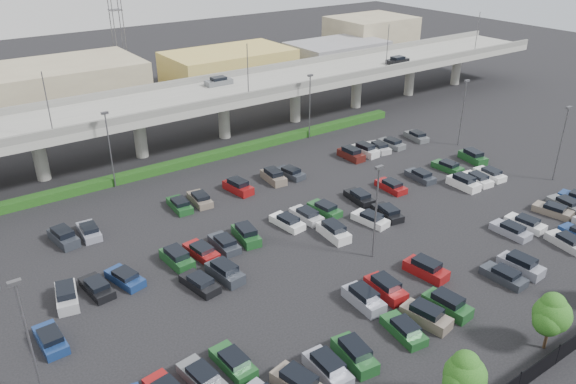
# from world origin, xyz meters

# --- Properties ---
(ground) EXTENTS (280.00, 280.00, 0.00)m
(ground) POSITION_xyz_m (0.00, 0.00, 0.00)
(ground) COLOR black
(overpass) EXTENTS (150.00, 13.00, 15.80)m
(overpass) POSITION_xyz_m (-0.25, 31.99, 6.97)
(overpass) COLOR gray
(overpass) RESTS_ON ground
(hedge) EXTENTS (66.00, 1.60, 1.10)m
(hedge) POSITION_xyz_m (0.00, 25.00, 0.55)
(hedge) COLOR #143C11
(hedge) RESTS_ON ground
(fence) EXTENTS (70.00, 0.10, 2.00)m
(fence) POSITION_xyz_m (-0.05, -28.00, 0.90)
(fence) COLOR black
(fence) RESTS_ON ground
(tree_row) EXTENTS (65.07, 3.66, 5.94)m
(tree_row) POSITION_xyz_m (0.70, -26.53, 3.52)
(tree_row) COLOR #332316
(tree_row) RESTS_ON ground
(parked_cars) EXTENTS (63.09, 36.66, 1.67)m
(parked_cars) POSITION_xyz_m (-0.50, -4.93, 0.63)
(parked_cars) COLOR #1C5023
(parked_cars) RESTS_ON ground
(light_poles) EXTENTS (66.90, 48.38, 10.30)m
(light_poles) POSITION_xyz_m (-4.13, 2.00, 6.24)
(light_poles) COLOR #4F4F54
(light_poles) RESTS_ON ground
(distant_buildings) EXTENTS (138.00, 24.00, 9.00)m
(distant_buildings) POSITION_xyz_m (12.38, 61.81, 3.74)
(distant_buildings) COLOR gray
(distant_buildings) RESTS_ON ground
(comm_tower) EXTENTS (2.40, 2.40, 30.00)m
(comm_tower) POSITION_xyz_m (4.00, 74.00, 15.61)
(comm_tower) COLOR #4F4F54
(comm_tower) RESTS_ON ground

